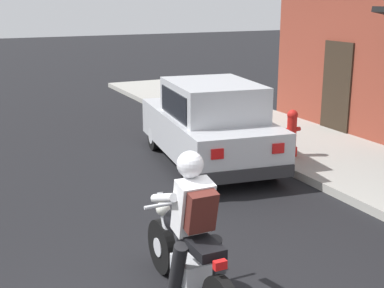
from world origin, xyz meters
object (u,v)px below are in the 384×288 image
at_px(fire_hydrant, 292,133).
at_px(car_hatchback, 209,124).
at_px(traffic_cone, 251,109).
at_px(motorcycle_with_rider, 190,242).

bearing_deg(fire_hydrant, car_hatchback, 157.30).
bearing_deg(traffic_cone, car_hatchback, -135.84).
relative_size(motorcycle_with_rider, fire_hydrant, 2.30).
xyz_separation_m(motorcycle_with_rider, fire_hydrant, (3.79, 3.53, -0.11)).
relative_size(motorcycle_with_rider, car_hatchback, 0.51).
bearing_deg(car_hatchback, motorcycle_with_rider, -119.74).
height_order(motorcycle_with_rider, fire_hydrant, motorcycle_with_rider).
relative_size(car_hatchback, traffic_cone, 6.61).
bearing_deg(motorcycle_with_rider, traffic_cone, 53.82).
bearing_deg(motorcycle_with_rider, fire_hydrant, 42.99).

